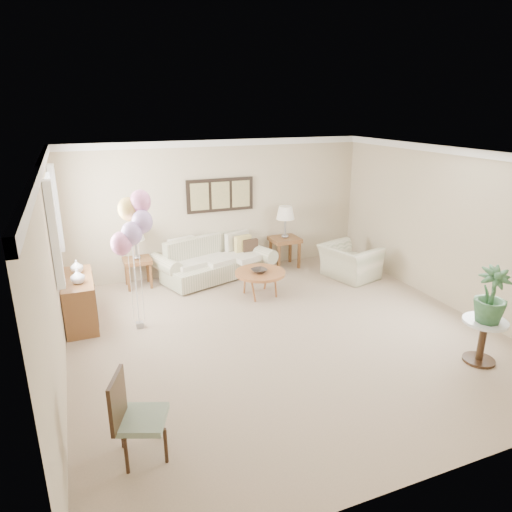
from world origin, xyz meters
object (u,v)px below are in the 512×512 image
(balloon_cluster, at_px, (133,222))
(coffee_table, at_px, (260,273))
(sofa, at_px, (214,262))
(accent_chair, at_px, (134,415))
(armchair, at_px, (350,262))

(balloon_cluster, bearing_deg, coffee_table, 12.00)
(sofa, bearing_deg, coffee_table, -67.08)
(accent_chair, bearing_deg, armchair, 36.44)
(coffee_table, bearing_deg, balloon_cluster, -168.00)
(sofa, bearing_deg, armchair, -22.09)
(sofa, height_order, coffee_table, sofa)
(armchair, distance_m, accent_chair, 5.65)
(sofa, relative_size, armchair, 2.43)
(sofa, relative_size, balloon_cluster, 1.16)
(accent_chair, height_order, balloon_cluster, balloon_cluster)
(armchair, bearing_deg, sofa, 52.61)
(coffee_table, relative_size, armchair, 0.89)
(coffee_table, xyz_separation_m, accent_chair, (-2.59, -3.18, 0.06))
(armchair, height_order, accent_chair, accent_chair)
(sofa, xyz_separation_m, accent_chair, (-2.09, -4.35, 0.16))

